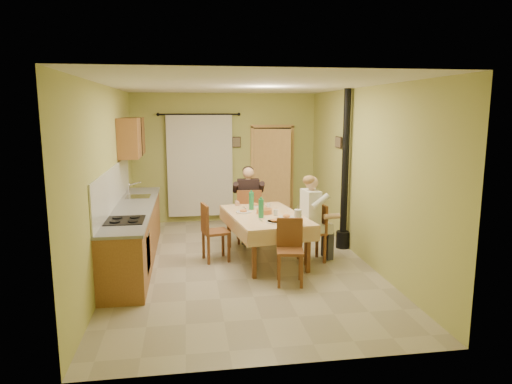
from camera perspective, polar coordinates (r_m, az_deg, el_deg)
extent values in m
cube|color=tan|center=(7.43, -1.81, -8.96)|extent=(4.00, 6.00, 0.01)
cube|color=tan|center=(10.06, -3.90, 4.25)|extent=(4.00, 0.04, 2.80)
cube|color=tan|center=(4.18, 2.99, -4.12)|extent=(4.00, 0.04, 2.80)
cube|color=tan|center=(7.14, -18.03, 1.36)|extent=(0.04, 6.00, 2.80)
cube|color=tan|center=(7.59, 13.30, 2.08)|extent=(0.04, 6.00, 2.80)
cube|color=white|center=(7.03, -1.94, 13.16)|extent=(4.00, 6.00, 0.04)
cube|color=brown|center=(7.68, -14.94, -5.21)|extent=(0.60, 3.60, 0.88)
cube|color=gray|center=(7.58, -15.10, -1.86)|extent=(0.64, 3.64, 0.04)
cube|color=white|center=(7.56, -17.36, 0.55)|extent=(0.02, 3.60, 0.66)
cube|color=silver|center=(8.35, -14.51, -0.63)|extent=(0.42, 0.42, 0.03)
cube|color=black|center=(6.60, -16.06, -3.43)|extent=(0.52, 0.56, 0.02)
cube|color=black|center=(6.70, -13.32, -7.33)|extent=(0.01, 0.55, 0.55)
cube|color=brown|center=(8.74, -15.27, 6.65)|extent=(0.35, 1.40, 0.70)
cylinder|color=black|center=(9.85, -7.14, 9.61)|extent=(1.70, 0.04, 0.04)
cube|color=silver|center=(9.94, -7.01, 3.26)|extent=(1.40, 0.06, 2.20)
cube|color=black|center=(10.23, 2.01, 2.27)|extent=(0.84, 0.03, 2.06)
cube|color=tan|center=(10.14, -0.48, 2.21)|extent=(0.06, 0.06, 2.12)
cube|color=tan|center=(10.30, 4.49, 2.31)|extent=(0.06, 0.06, 2.12)
cube|color=tan|center=(10.12, 2.06, 8.22)|extent=(0.96, 0.06, 0.06)
cube|color=tan|center=(10.06, 2.03, 2.09)|extent=(0.78, 0.33, 2.04)
cube|color=#DBAE78|center=(7.46, 1.16, -2.95)|extent=(1.36, 2.00, 0.04)
cube|color=#DBAE78|center=(6.63, 3.63, -5.61)|extent=(1.10, 0.17, 0.22)
cube|color=#DBAE78|center=(8.35, -0.79, -2.29)|extent=(1.10, 0.17, 0.22)
cube|color=#DBAE78|center=(7.34, -2.98, -4.06)|extent=(0.27, 1.85, 0.22)
cube|color=#DBAE78|center=(7.67, 5.11, -3.47)|extent=(0.27, 1.85, 0.22)
cylinder|color=white|center=(8.09, -0.09, -1.70)|extent=(0.25, 0.25, 0.02)
ellipsoid|color=#CC7233|center=(8.08, -0.09, -1.56)|extent=(0.12, 0.12, 0.05)
cylinder|color=white|center=(6.92, 2.31, -3.74)|extent=(0.25, 0.25, 0.02)
ellipsoid|color=#CC7233|center=(6.92, 2.31, -3.58)|extent=(0.12, 0.12, 0.05)
cylinder|color=white|center=(7.22, 3.81, -3.18)|extent=(0.25, 0.25, 0.02)
ellipsoid|color=#CC7233|center=(7.21, 3.81, -3.02)|extent=(0.12, 0.12, 0.05)
cylinder|color=white|center=(7.57, -1.60, -2.52)|extent=(0.25, 0.25, 0.02)
ellipsoid|color=#CC7233|center=(7.57, -1.60, -2.37)|extent=(0.12, 0.12, 0.05)
cylinder|color=#CD7737|center=(7.49, 1.05, -2.42)|extent=(0.26, 0.26, 0.08)
cylinder|color=white|center=(6.95, 2.55, -3.70)|extent=(0.28, 0.28, 0.02)
cube|color=tan|center=(6.97, 2.86, -3.48)|extent=(0.06, 0.05, 0.03)
cube|color=tan|center=(6.91, 2.59, -3.60)|extent=(0.06, 0.07, 0.03)
cube|color=tan|center=(6.95, 2.52, -3.52)|extent=(0.05, 0.07, 0.03)
cube|color=tan|center=(6.94, 2.40, -3.54)|extent=(0.06, 0.05, 0.03)
cube|color=tan|center=(6.95, 2.50, -3.51)|extent=(0.07, 0.07, 0.03)
cube|color=tan|center=(6.93, 2.37, -3.54)|extent=(0.06, 0.07, 0.03)
cylinder|color=silver|center=(7.34, 2.46, -2.61)|extent=(0.07, 0.07, 0.10)
cylinder|color=silver|center=(7.86, 1.59, -1.75)|extent=(0.07, 0.07, 0.10)
cylinder|color=white|center=(6.78, 5.25, -3.11)|extent=(0.11, 0.11, 0.22)
cylinder|color=silver|center=(6.77, 5.26, -2.87)|extent=(0.02, 0.02, 0.30)
cube|color=brown|center=(8.53, -0.95, -3.06)|extent=(0.47, 0.47, 0.04)
cube|color=brown|center=(8.28, -0.85, -1.53)|extent=(0.45, 0.07, 0.51)
cube|color=brown|center=(6.47, 4.27, -7.41)|extent=(0.43, 0.43, 0.04)
cube|color=brown|center=(6.57, 4.23, -5.05)|extent=(0.37, 0.10, 0.42)
cube|color=brown|center=(7.48, 6.99, -5.05)|extent=(0.43, 0.43, 0.04)
cube|color=brown|center=(7.48, 8.25, -3.17)|extent=(0.08, 0.39, 0.44)
cube|color=brown|center=(7.49, -5.06, -4.99)|extent=(0.47, 0.47, 0.04)
cube|color=brown|center=(7.38, -6.43, -3.25)|extent=(0.12, 0.40, 0.45)
cube|color=black|center=(8.42, -0.90, -2.69)|extent=(0.38, 0.42, 0.16)
cube|color=black|center=(8.47, -0.97, -0.18)|extent=(0.41, 0.24, 0.54)
sphere|color=tan|center=(8.40, -0.98, 2.42)|extent=(0.21, 0.21, 0.21)
ellipsoid|color=black|center=(8.44, -1.00, 2.73)|extent=(0.21, 0.21, 0.16)
cube|color=silver|center=(7.49, 7.71, -4.40)|extent=(0.44, 0.40, 0.16)
cube|color=silver|center=(7.36, 6.84, -1.84)|extent=(0.26, 0.42, 0.54)
sphere|color=tan|center=(7.30, 6.98, 1.16)|extent=(0.21, 0.21, 0.21)
ellipsoid|color=olive|center=(7.28, 6.69, 1.46)|extent=(0.21, 0.21, 0.16)
cylinder|color=black|center=(8.11, 11.08, 2.66)|extent=(0.12, 0.12, 2.80)
cylinder|color=black|center=(8.36, 10.78, -5.86)|extent=(0.24, 0.24, 0.30)
cube|color=black|center=(10.02, -2.48, 6.25)|extent=(0.19, 0.03, 0.23)
cube|color=brown|center=(8.65, 10.28, 6.14)|extent=(0.03, 0.31, 0.21)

